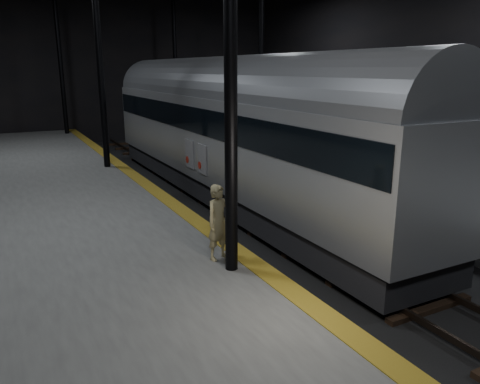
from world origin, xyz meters
TOP-DOWN VIEW (x-y plane):
  - ground at (0.00, 0.00)m, footprint 44.00×44.00m
  - platform_left at (-7.50, 0.00)m, footprint 9.00×43.80m
  - platform_right at (7.50, 0.00)m, footprint 9.00×43.80m
  - tactile_strip at (-3.25, 0.00)m, footprint 0.50×43.80m
  - track at (0.00, 0.00)m, footprint 2.40×43.00m
  - train at (-0.00, 3.95)m, footprint 3.04×20.28m
  - woman at (-3.80, -3.38)m, footprint 0.70×0.56m

SIDE VIEW (x-z plane):
  - ground at x=0.00m, z-range 0.00..0.00m
  - track at x=0.00m, z-range -0.05..0.19m
  - platform_left at x=-7.50m, z-range 0.00..1.00m
  - platform_right at x=7.50m, z-range 0.00..1.00m
  - tactile_strip at x=-3.25m, z-range 1.00..1.01m
  - woman at x=-3.80m, z-range 1.00..2.69m
  - train at x=0.00m, z-range 0.31..5.73m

